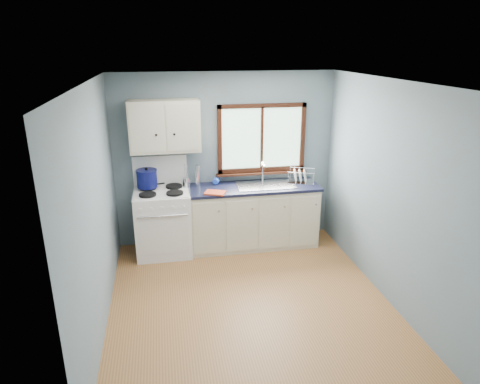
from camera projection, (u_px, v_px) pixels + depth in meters
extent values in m
cube|color=#9F6838|center=(250.00, 303.00, 5.00)|extent=(3.20, 3.60, 0.02)
cube|color=white|center=(252.00, 81.00, 4.17)|extent=(3.20, 3.60, 0.02)
cube|color=slate|center=(225.00, 159.00, 6.26)|extent=(3.20, 0.02, 2.50)
cube|color=slate|center=(305.00, 293.00, 2.90)|extent=(3.20, 0.02, 2.50)
cube|color=slate|center=(94.00, 212.00, 4.30)|extent=(0.02, 3.60, 2.50)
cube|color=slate|center=(389.00, 193.00, 4.86)|extent=(0.02, 3.60, 2.50)
cube|color=white|center=(163.00, 223.00, 6.04)|extent=(0.76, 0.65, 0.92)
cube|color=white|center=(160.00, 171.00, 6.10)|extent=(0.76, 0.05, 0.44)
cube|color=silver|center=(161.00, 192.00, 5.89)|extent=(0.72, 0.59, 0.01)
cylinder|color=black|center=(148.00, 195.00, 5.71)|extent=(0.23, 0.23, 0.03)
cylinder|color=black|center=(175.00, 193.00, 5.77)|extent=(0.23, 0.23, 0.03)
cylinder|color=black|center=(148.00, 188.00, 5.99)|extent=(0.23, 0.23, 0.03)
cylinder|color=black|center=(174.00, 186.00, 6.05)|extent=(0.23, 0.23, 0.03)
cylinder|color=silver|center=(163.00, 216.00, 5.64)|extent=(0.66, 0.02, 0.02)
cube|color=silver|center=(164.00, 236.00, 5.76)|extent=(0.66, 0.01, 0.55)
cube|color=beige|center=(253.00, 217.00, 6.29)|extent=(1.85, 0.60, 0.88)
cube|color=black|center=(253.00, 241.00, 6.44)|extent=(1.85, 0.54, 0.08)
cube|color=black|center=(253.00, 187.00, 6.14)|extent=(1.89, 0.64, 0.04)
cube|color=silver|center=(266.00, 185.00, 6.17)|extent=(0.84, 0.46, 0.01)
cube|color=silver|center=(252.00, 191.00, 6.15)|extent=(0.36, 0.40, 0.14)
cube|color=silver|center=(279.00, 189.00, 6.22)|extent=(0.36, 0.40, 0.14)
cylinder|color=silver|center=(263.00, 172.00, 6.31)|extent=(0.02, 0.02, 0.28)
cylinder|color=silver|center=(264.00, 165.00, 6.20)|extent=(0.02, 0.16, 0.02)
sphere|color=silver|center=(263.00, 163.00, 6.26)|extent=(0.04, 0.04, 0.04)
cube|color=#9EC6A8|center=(262.00, 138.00, 6.24)|extent=(1.22, 0.01, 0.92)
cube|color=black|center=(262.00, 106.00, 6.07)|extent=(1.30, 0.05, 0.06)
cube|color=black|center=(261.00, 169.00, 6.37)|extent=(1.30, 0.05, 0.06)
cube|color=black|center=(220.00, 140.00, 6.11)|extent=(0.06, 0.05, 1.00)
cube|color=black|center=(303.00, 137.00, 6.33)|extent=(0.06, 0.05, 1.00)
cube|color=black|center=(262.00, 138.00, 6.22)|extent=(0.03, 0.05, 0.92)
cube|color=black|center=(262.00, 173.00, 6.36)|extent=(1.36, 0.10, 0.03)
cube|color=beige|center=(165.00, 126.00, 5.77)|extent=(0.95, 0.32, 0.70)
cube|color=beige|center=(147.00, 129.00, 5.57)|extent=(0.44, 0.01, 0.62)
cube|color=beige|center=(183.00, 128.00, 5.66)|extent=(0.44, 0.01, 0.62)
sphere|color=black|center=(156.00, 135.00, 5.61)|extent=(0.03, 0.03, 0.03)
sphere|color=black|center=(174.00, 134.00, 5.65)|extent=(0.03, 0.03, 0.03)
cylinder|color=black|center=(148.00, 185.00, 5.96)|extent=(0.30, 0.30, 0.05)
cube|color=black|center=(160.00, 184.00, 6.03)|extent=(0.14, 0.06, 0.01)
cylinder|color=#0B0E48|center=(147.00, 179.00, 5.93)|extent=(0.35, 0.35, 0.24)
cylinder|color=#0B0E48|center=(146.00, 170.00, 5.89)|extent=(0.36, 0.36, 0.02)
sphere|color=black|center=(146.00, 169.00, 5.88)|extent=(0.05, 0.05, 0.04)
cylinder|color=silver|center=(187.00, 182.00, 6.07)|extent=(0.12, 0.12, 0.14)
cylinder|color=silver|center=(187.00, 173.00, 6.04)|extent=(0.01, 0.01, 0.20)
cylinder|color=silver|center=(185.00, 172.00, 6.03)|extent=(0.01, 0.01, 0.24)
cylinder|color=silver|center=(186.00, 174.00, 6.01)|extent=(0.01, 0.01, 0.18)
cylinder|color=silver|center=(198.00, 175.00, 6.10)|extent=(0.09, 0.09, 0.31)
imported|color=blue|center=(215.00, 177.00, 6.14)|extent=(0.12, 0.12, 0.25)
cube|color=#CF4525|center=(215.00, 193.00, 5.83)|extent=(0.33, 0.29, 0.02)
cube|color=silver|center=(301.00, 182.00, 6.31)|extent=(0.46, 0.41, 0.01)
cylinder|color=silver|center=(288.00, 178.00, 6.20)|extent=(0.01, 0.01, 0.18)
cylinder|color=silver|center=(313.00, 180.00, 6.12)|extent=(0.01, 0.01, 0.18)
cylinder|color=silver|center=(290.00, 173.00, 6.45)|extent=(0.01, 0.01, 0.18)
cylinder|color=silver|center=(314.00, 174.00, 6.37)|extent=(0.01, 0.01, 0.18)
cylinder|color=silver|center=(301.00, 173.00, 6.13)|extent=(0.33, 0.15, 0.01)
cylinder|color=silver|center=(302.00, 168.00, 6.38)|extent=(0.33, 0.15, 0.01)
cylinder|color=white|center=(295.00, 175.00, 6.30)|extent=(0.13, 0.20, 0.20)
cylinder|color=white|center=(300.00, 175.00, 6.29)|extent=(0.13, 0.20, 0.20)
cylinder|color=white|center=(305.00, 176.00, 6.27)|extent=(0.13, 0.20, 0.20)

